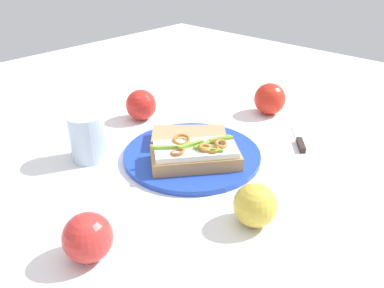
# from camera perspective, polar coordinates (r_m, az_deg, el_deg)

# --- Properties ---
(ground_plane) EXTENTS (2.00, 2.00, 0.00)m
(ground_plane) POSITION_cam_1_polar(r_m,az_deg,el_deg) (0.86, -0.00, -1.89)
(ground_plane) COLOR white
(ground_plane) RESTS_ON ground
(plate) EXTENTS (0.30, 0.30, 0.01)m
(plate) POSITION_cam_1_polar(r_m,az_deg,el_deg) (0.86, -0.00, -1.54)
(plate) COLOR blue
(plate) RESTS_ON ground_plane
(sandwich) EXTENTS (0.18, 0.19, 0.05)m
(sandwich) POSITION_cam_1_polar(r_m,az_deg,el_deg) (0.80, 0.54, -1.54)
(sandwich) COLOR #AF814D
(sandwich) RESTS_ON plate
(bread_slice_side) EXTENTS (0.18, 0.17, 0.02)m
(bread_slice_side) POSITION_cam_1_polar(r_m,az_deg,el_deg) (0.89, -0.44, 0.97)
(bread_slice_side) COLOR tan
(bread_slice_side) RESTS_ON plate
(apple_0) EXTENTS (0.10, 0.10, 0.08)m
(apple_0) POSITION_cam_1_polar(r_m,az_deg,el_deg) (1.07, 11.13, 6.40)
(apple_0) COLOR red
(apple_0) RESTS_ON ground_plane
(apple_1) EXTENTS (0.10, 0.10, 0.07)m
(apple_1) POSITION_cam_1_polar(r_m,az_deg,el_deg) (0.61, -14.78, -12.87)
(apple_1) COLOR red
(apple_1) RESTS_ON ground_plane
(apple_2) EXTENTS (0.11, 0.11, 0.08)m
(apple_2) POSITION_cam_1_polar(r_m,az_deg,el_deg) (1.03, -7.35, 5.61)
(apple_2) COLOR red
(apple_2) RESTS_ON ground_plane
(apple_3) EXTENTS (0.09, 0.09, 0.07)m
(apple_3) POSITION_cam_1_polar(r_m,az_deg,el_deg) (0.66, 9.10, -8.67)
(apple_3) COLOR gold
(apple_3) RESTS_ON ground_plane
(drinking_glass) EXTENTS (0.08, 0.08, 0.10)m
(drinking_glass) POSITION_cam_1_polar(r_m,az_deg,el_deg) (0.86, -14.81, 0.94)
(drinking_glass) COLOR silver
(drinking_glass) RESTS_ON ground_plane
(knife) EXTENTS (0.09, 0.11, 0.01)m
(knife) POSITION_cam_1_polar(r_m,az_deg,el_deg) (0.94, 15.22, 0.33)
(knife) COLOR silver
(knife) RESTS_ON ground_plane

